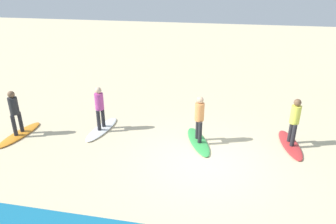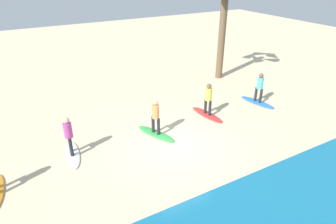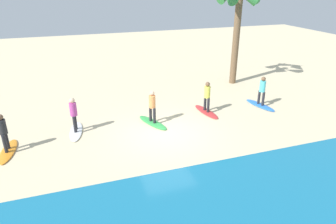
# 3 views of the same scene
# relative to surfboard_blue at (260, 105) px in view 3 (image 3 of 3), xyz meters

# --- Properties ---
(ground_plane) EXTENTS (60.00, 60.00, 0.00)m
(ground_plane) POSITION_rel_surfboard_blue_xyz_m (6.18, 1.48, -0.04)
(ground_plane) COLOR beige
(surfboard_blue) EXTENTS (0.96, 2.17, 0.09)m
(surfboard_blue) POSITION_rel_surfboard_blue_xyz_m (0.00, 0.00, 0.00)
(surfboard_blue) COLOR blue
(surfboard_blue) RESTS_ON ground
(surfer_blue) EXTENTS (0.32, 0.45, 1.64)m
(surfer_blue) POSITION_rel_surfboard_blue_xyz_m (0.00, 0.00, 0.99)
(surfer_blue) COLOR #232328
(surfer_blue) RESTS_ON surfboard_blue
(surfboard_red) EXTENTS (0.82, 2.15, 0.09)m
(surfboard_red) POSITION_rel_surfboard_blue_xyz_m (3.32, -0.14, 0.00)
(surfboard_red) COLOR red
(surfboard_red) RESTS_ON ground
(surfer_red) EXTENTS (0.32, 0.46, 1.64)m
(surfer_red) POSITION_rel_surfboard_blue_xyz_m (3.32, -0.14, 0.99)
(surfer_red) COLOR #232328
(surfer_red) RESTS_ON surfboard_red
(surfboard_green) EXTENTS (1.28, 2.16, 0.09)m
(surfboard_green) POSITION_rel_surfboard_blue_xyz_m (6.46, 0.25, 0.00)
(surfboard_green) COLOR green
(surfboard_green) RESTS_ON ground
(surfer_green) EXTENTS (0.32, 0.44, 1.64)m
(surfer_green) POSITION_rel_surfboard_blue_xyz_m (6.46, 0.25, 0.99)
(surfer_green) COLOR #232328
(surfer_green) RESTS_ON surfboard_green
(surfboard_white) EXTENTS (0.84, 2.16, 0.09)m
(surfboard_white) POSITION_rel_surfboard_blue_xyz_m (10.16, 0.02, 0.00)
(surfboard_white) COLOR white
(surfboard_white) RESTS_ON ground
(surfer_white) EXTENTS (0.32, 0.46, 1.64)m
(surfer_white) POSITION_rel_surfboard_blue_xyz_m (10.16, 0.02, 0.99)
(surfer_white) COLOR #232328
(surfer_white) RESTS_ON surfboard_white
(surfboard_orange) EXTENTS (0.79, 2.15, 0.09)m
(surfboard_orange) POSITION_rel_surfboard_blue_xyz_m (12.96, 1.00, 0.00)
(surfboard_orange) COLOR orange
(surfboard_orange) RESTS_ON ground
(surfer_orange) EXTENTS (0.32, 0.46, 1.64)m
(surfer_orange) POSITION_rel_surfboard_blue_xyz_m (12.96, 1.00, 0.99)
(surfer_orange) COLOR #232328
(surfer_orange) RESTS_ON surfboard_orange
(palm_tree) EXTENTS (2.88, 3.03, 6.55)m
(palm_tree) POSITION_rel_surfboard_blue_xyz_m (-0.65, -4.30, 5.21)
(palm_tree) COLOR brown
(palm_tree) RESTS_ON ground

